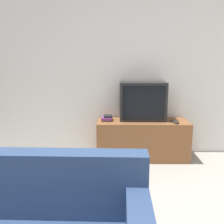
{
  "coord_description": "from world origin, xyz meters",
  "views": [
    {
      "loc": [
        0.06,
        -0.98,
        1.44
      ],
      "look_at": [
        0.02,
        2.41,
        0.76
      ],
      "focal_mm": 42.0,
      "sensor_mm": 36.0,
      "label": 1
    }
  ],
  "objects_px": {
    "remote_on_stand": "(175,122)",
    "book_stack": "(107,118)",
    "television": "(143,101)",
    "tv_stand": "(142,139)"
  },
  "relations": [
    {
      "from": "tv_stand",
      "to": "book_stack",
      "type": "distance_m",
      "value": 0.61
    },
    {
      "from": "television",
      "to": "remote_on_stand",
      "type": "bearing_deg",
      "value": -24.49
    },
    {
      "from": "television",
      "to": "remote_on_stand",
      "type": "xyz_separation_m",
      "value": [
        0.44,
        -0.2,
        -0.27
      ]
    },
    {
      "from": "television",
      "to": "remote_on_stand",
      "type": "height_order",
      "value": "television"
    },
    {
      "from": "book_stack",
      "to": "remote_on_stand",
      "type": "bearing_deg",
      "value": -8.1
    },
    {
      "from": "tv_stand",
      "to": "book_stack",
      "type": "xyz_separation_m",
      "value": [
        -0.52,
        0.02,
        0.32
      ]
    },
    {
      "from": "tv_stand",
      "to": "television",
      "type": "relative_size",
      "value": 1.97
    },
    {
      "from": "television",
      "to": "book_stack",
      "type": "distance_m",
      "value": 0.58
    },
    {
      "from": "remote_on_stand",
      "to": "television",
      "type": "bearing_deg",
      "value": 155.51
    },
    {
      "from": "remote_on_stand",
      "to": "book_stack",
      "type": "bearing_deg",
      "value": 171.9
    }
  ]
}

